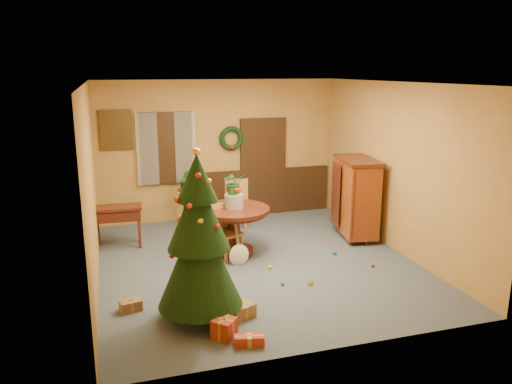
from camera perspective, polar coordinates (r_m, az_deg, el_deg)
name	(u,v)px	position (r m, az deg, el deg)	size (l,w,h in m)	color
room_envelope	(229,166)	(10.56, -3.06, 3.02)	(5.50, 5.50, 5.50)	#3B4856
dining_table	(234,222)	(8.49, -2.50, -3.43)	(1.20, 1.20, 0.83)	black
urn	(234,201)	(8.39, -2.53, -1.04)	(0.32, 0.32, 0.24)	slate
centerpiece_plant	(234,182)	(8.31, -2.55, 1.12)	(0.37, 0.32, 0.41)	#1E4C23
chair_near	(225,229)	(8.43, -3.55, -4.22)	(0.52, 0.52, 0.91)	olive
chair_far	(235,202)	(9.83, -2.42, -1.14)	(0.46, 0.46, 1.04)	olive
guitar	(239,242)	(8.11, -1.97, -5.70)	(0.33, 0.16, 0.78)	white
plant_stand	(186,204)	(10.03, -8.04, -1.33)	(0.31, 0.31, 0.79)	black
stand_plant	(185,180)	(9.91, -8.14, 1.40)	(0.21, 0.17, 0.38)	#19471E
christmas_tree	(199,241)	(6.21, -6.55, -5.56)	(1.07, 1.07, 2.21)	#382111
writing_desk	(118,216)	(9.16, -15.54, -2.71)	(0.87, 0.46, 0.75)	black
sideboard	(356,196)	(9.48, 11.38, -0.40)	(0.81, 1.26, 1.51)	#571C0A
gift_a	(241,310)	(6.59, -1.68, -13.37)	(0.38, 0.34, 0.17)	brown
gift_b	(224,329)	(6.12, -3.66, -15.31)	(0.34, 0.34, 0.25)	maroon
gift_c	(131,305)	(6.94, -14.13, -12.47)	(0.30, 0.24, 0.15)	brown
gift_d	(249,340)	(6.00, -0.77, -16.61)	(0.37, 0.21, 0.12)	maroon
toy_a	(334,253)	(8.73, 8.93, -6.93)	(0.08, 0.05, 0.05)	#265EA8
toy_b	(283,284)	(7.48, 3.05, -10.41)	(0.06, 0.06, 0.06)	green
toy_c	(270,267)	(8.05, 1.57, -8.62)	(0.08, 0.05, 0.05)	gold
toy_d	(373,265)	(8.32, 13.19, -8.17)	(0.06, 0.06, 0.06)	red
toy_e	(310,284)	(7.52, 6.21, -10.39)	(0.08, 0.05, 0.05)	gold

